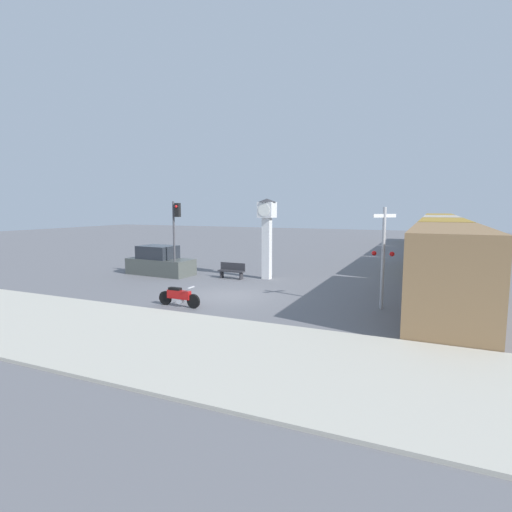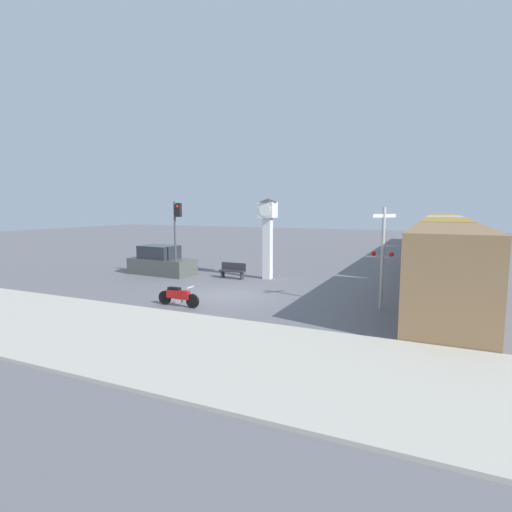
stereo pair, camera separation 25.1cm
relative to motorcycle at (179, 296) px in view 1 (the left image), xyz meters
The scene contains 9 objects.
ground_plane 2.88m from the motorcycle, 71.15° to the left, with size 120.00×120.00×0.00m, color slate.
sidewalk_strip 4.12m from the motorcycle, 77.04° to the right, with size 36.00×6.00×0.10m.
motorcycle is the anchor object (origin of this frame).
clock_tower 8.10m from the motorcycle, 83.40° to the left, with size 1.07×1.07×4.66m.
freight_train 22.54m from the motorcycle, 62.80° to the left, with size 2.80×41.97×3.40m.
traffic_light 7.39m from the motorcycle, 125.78° to the left, with size 0.50×0.35×4.51m.
railroad_crossing_signal 8.64m from the motorcycle, 21.55° to the left, with size 0.90×0.82×4.18m.
bench 6.94m from the motorcycle, 98.58° to the left, with size 1.60×0.44×0.92m.
parked_car 8.58m from the motorcycle, 132.56° to the left, with size 4.31×2.06×1.80m.
Camera 1 is at (8.72, -16.45, 4.17)m, focal length 28.00 mm.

